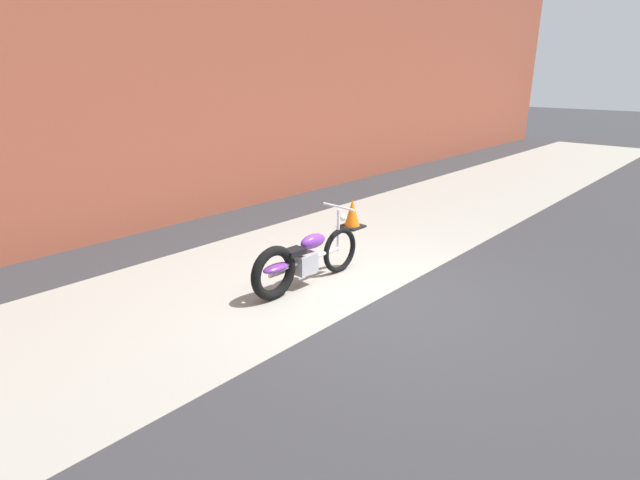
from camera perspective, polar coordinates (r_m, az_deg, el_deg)
ground_plane at (r=6.66m, az=6.71°, el=-6.71°), size 80.00×80.00×0.00m
sidewalk_slab at (r=7.71m, az=-3.91°, el=-2.98°), size 36.00×3.50×0.01m
brick_building_wall at (r=9.96m, az=-19.15°, el=19.37°), size 36.00×0.50×6.26m
motorcycle_purple at (r=6.80m, az=-2.22°, el=-2.38°), size 2.01×0.58×1.03m
traffic_cone at (r=9.55m, az=3.70°, el=2.88°), size 0.40×0.40×0.55m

